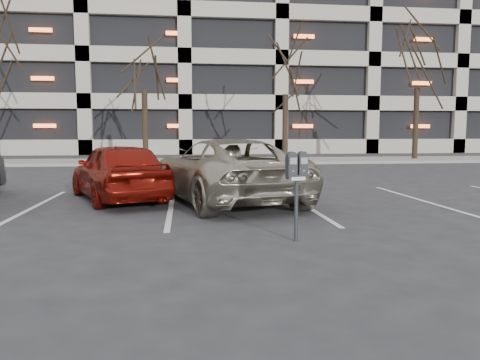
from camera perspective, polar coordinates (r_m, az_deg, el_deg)
name	(u,v)px	position (r m, az deg, el deg)	size (l,w,h in m)	color
ground	(254,227)	(7.69, 1.67, -5.74)	(140.00, 140.00, 0.00)	#28282B
sidewalk	(207,161)	(23.52, -4.09, 2.31)	(80.00, 4.00, 0.12)	gray
stall_lines	(171,206)	(9.88, -8.40, -3.15)	(16.90, 5.20, 0.00)	silver
parking_garage	(331,44)	(44.00, 11.06, 15.96)	(52.00, 20.00, 19.00)	black
tree_b	(143,44)	(23.89, -11.69, 15.88)	(3.48, 3.48, 7.91)	black
tree_c	(286,53)	(24.31, 5.61, 15.18)	(3.32, 3.32, 7.56)	black
tree_d	(419,42)	(26.78, 20.98, 15.39)	(3.72, 3.72, 8.46)	black
parking_meter	(297,174)	(6.62, 6.92, 0.71)	(0.34, 0.20, 1.25)	black
suv_silver	(225,170)	(10.40, -1.81, 1.21)	(3.50, 5.44, 1.40)	#A8A28F
car_red	(118,171)	(10.91, -14.62, 1.06)	(1.56, 3.89, 1.32)	maroon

